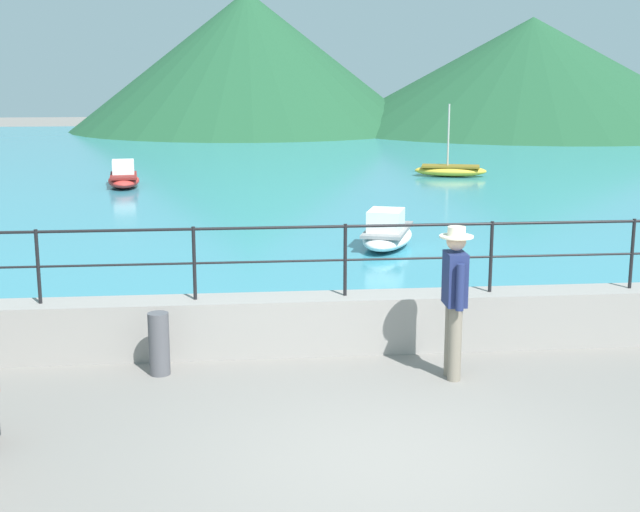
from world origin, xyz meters
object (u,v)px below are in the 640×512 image
Objects in this scene: bollard at (159,344)px; boat_0 at (387,233)px; person_walking at (455,295)px; boat_1 at (450,170)px; boat_2 at (124,177)px.

boat_0 is (3.87, 6.79, -0.04)m from bollard.
boat_1 reaches higher than person_walking.
boat_2 is (-5.62, 16.94, -0.65)m from person_walking.
person_walking is 0.73× the size of boat_2.
boat_2 is (-10.23, -1.46, 0.06)m from boat_1.
bollard is 0.30× the size of boat_0.
boat_0 is (0.54, 7.24, -0.65)m from person_walking.
person_walking is at bearing -94.30° from boat_0.
person_walking is 18.98m from boat_1.
bollard is (-3.32, 0.45, -0.61)m from person_walking.
boat_2 is (-6.16, 9.70, 0.00)m from boat_0.
boat_1 is at bearing 66.14° from bollard.
boat_0 is 1.00× the size of boat_1.
person_walking is 2.39× the size of bollard.
boat_2 is at bearing 108.34° from person_walking.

